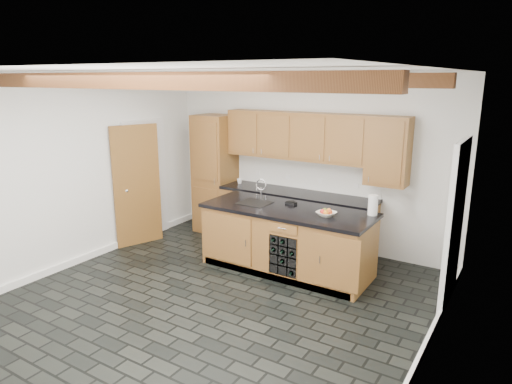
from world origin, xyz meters
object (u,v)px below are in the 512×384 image
at_px(paper_towel, 373,205).
at_px(island, 287,240).
at_px(fruit_bowl, 326,214).
at_px(kitchen_scale, 291,203).

bearing_deg(paper_towel, island, -162.97).
relative_size(fruit_bowl, paper_towel, 0.92).
relative_size(kitchen_scale, fruit_bowl, 0.66).
distance_m(island, paper_towel, 1.31).
bearing_deg(island, paper_towel, 17.03).
bearing_deg(kitchen_scale, fruit_bowl, -14.94).
bearing_deg(island, kitchen_scale, 105.61).
xyz_separation_m(island, fruit_bowl, (0.61, -0.04, 0.50)).
distance_m(kitchen_scale, paper_towel, 1.19).
height_order(kitchen_scale, fruit_bowl, fruit_bowl).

